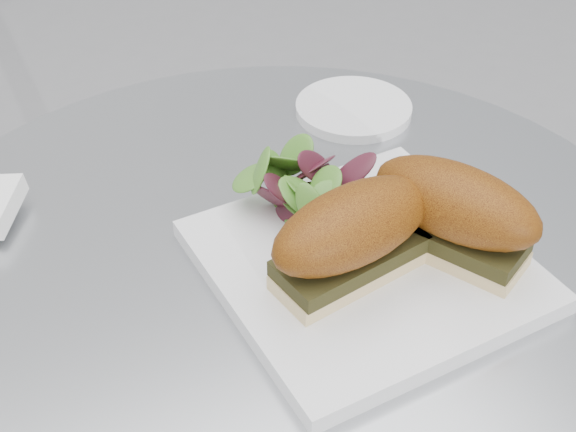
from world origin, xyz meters
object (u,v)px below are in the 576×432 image
object	(u,v)px
sandwich_right	(455,211)
plate	(364,265)
saucer	(354,109)
sandwich_left	(353,234)

from	to	relation	value
sandwich_right	plate	bearing A→B (deg)	-136.85
plate	sandwich_right	distance (m)	0.09
sandwich_right	saucer	distance (m)	0.26
saucer	sandwich_right	bearing A→B (deg)	-101.53
sandwich_right	saucer	bearing A→B (deg)	140.50
plate	saucer	distance (m)	0.25
plate	sandwich_right	xyz separation A→B (m)	(0.07, -0.02, 0.05)
sandwich_right	saucer	size ratio (longest dim) A/B	1.25
plate	saucer	size ratio (longest dim) A/B	1.93
plate	sandwich_left	bearing A→B (deg)	-149.55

